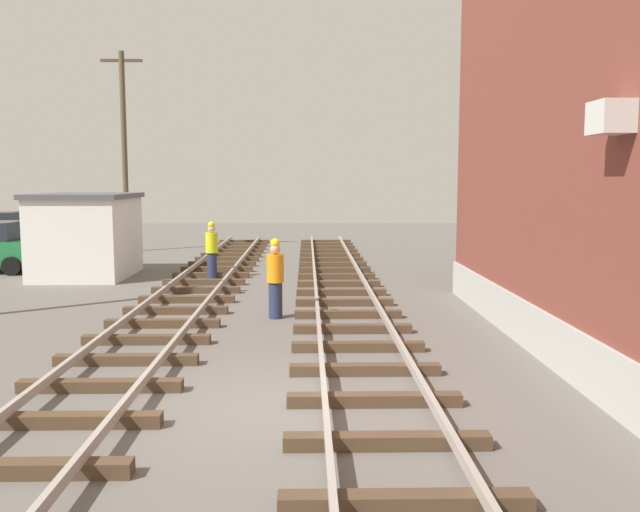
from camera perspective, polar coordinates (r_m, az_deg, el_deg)
ground_plane at (r=9.80m, az=-4.13°, el=-12.69°), size 80.00×80.00×0.00m
track_near_building at (r=9.79m, az=4.65°, el=-11.91°), size 2.50×50.24×0.32m
track_centre at (r=10.24m, az=-19.44°, el=-11.44°), size 2.50×50.24×0.32m
control_hut at (r=23.44m, az=-19.30°, el=1.70°), size 3.00×3.80×2.76m
utility_pole_far at (r=31.06m, az=-16.34°, el=8.79°), size 1.80×0.24×8.75m
track_worker_foreground at (r=21.99m, az=-9.21°, el=0.49°), size 0.40×0.40×1.87m
track_worker_distant at (r=15.54m, az=-3.83°, el=-1.95°), size 0.40×0.40×1.87m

